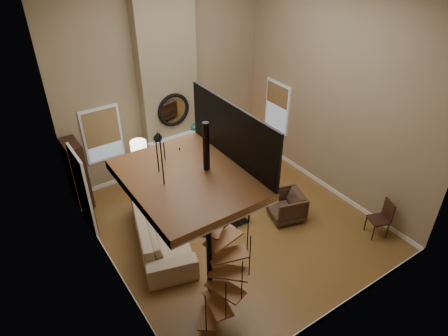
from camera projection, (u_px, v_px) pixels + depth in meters
ground at (233, 223)px, 9.99m from camera, size 6.00×6.50×0.01m
back_wall at (164, 77)px, 10.74m from camera, size 6.00×0.02×5.50m
front_wall at (356, 202)px, 6.23m from camera, size 6.00×0.02×5.50m
left_wall at (95, 166)px, 7.08m from camera, size 0.02×6.50×5.50m
right_wall at (334, 92)px, 9.89m from camera, size 0.02×6.50×5.50m
baseboard_back at (172, 163)px, 12.20m from camera, size 6.00×0.02×0.12m
baseboard_front at (330, 313)px, 7.71m from camera, size 6.00×0.02×0.12m
baseboard_left at (118, 272)px, 8.56m from camera, size 0.02×6.50×0.12m
baseboard_right at (320, 182)px, 11.35m from camera, size 0.02×6.50×0.12m
chimney_breast at (168, 79)px, 10.61m from camera, size 1.60×0.38×5.50m
hearth at (182, 174)px, 11.76m from camera, size 1.50×0.60×0.04m
firebox at (177, 154)px, 11.67m from camera, size 0.95×0.02×0.72m
mantel at (177, 137)px, 11.29m from camera, size 1.70×0.18×0.06m
mirror_frame at (174, 110)px, 10.89m from camera, size 0.94×0.10×0.94m
mirror_disc at (173, 110)px, 10.90m from camera, size 0.80×0.01×0.80m
vase_left at (158, 137)px, 10.97m from camera, size 0.24×0.24×0.25m
vase_right at (194, 127)px, 11.52m from camera, size 0.20×0.20×0.21m
window_back at (103, 134)px, 10.45m from camera, size 1.02×0.06×1.52m
window_right at (277, 106)px, 11.88m from camera, size 0.06×1.02×1.52m
entry_door at (84, 192)px, 9.28m from camera, size 0.10×1.05×2.16m
loft at (193, 174)px, 6.01m from camera, size 1.70×2.20×1.09m
spiral_stair at (209, 239)px, 6.94m from camera, size 1.47×1.47×4.06m
hutch at (77, 173)px, 10.11m from camera, size 0.37×0.79×1.77m
sofa at (161, 230)px, 9.19m from camera, size 1.77×2.90×0.79m
armchair_near at (260, 169)px, 11.38m from camera, size 0.86×0.85×0.66m
armchair_far at (289, 205)px, 9.99m from camera, size 0.99×0.98×0.73m
coffee_table at (227, 215)px, 9.78m from camera, size 1.15×0.62×0.43m
bowl at (225, 207)px, 9.70m from camera, size 0.36×0.36×0.09m
book at (242, 208)px, 9.75m from camera, size 0.34×0.35×0.03m
floor_lamp at (139, 152)px, 10.09m from camera, size 0.40×0.40×1.71m
accent_lamp at (222, 144)px, 12.75m from camera, size 0.13×0.13×0.47m
side_chair at (382, 216)px, 9.37m from camera, size 0.54×0.53×0.92m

